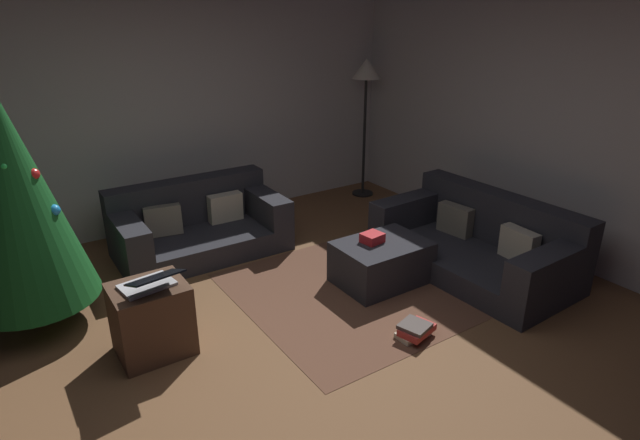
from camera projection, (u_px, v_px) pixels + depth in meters
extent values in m
plane|color=brown|center=(297.00, 367.00, 3.77)|extent=(6.40, 6.40, 0.00)
cube|color=#BCB7B2|center=(144.00, 114.00, 5.70)|extent=(6.40, 0.12, 2.60)
cube|color=#B5B0AB|center=(585.00, 132.00, 4.88)|extent=(0.12, 6.40, 2.60)
cube|color=#26262B|center=(202.00, 242.00, 5.46)|extent=(1.69, 0.94, 0.23)
cube|color=#26262B|center=(188.00, 200.00, 5.59)|extent=(1.69, 0.26, 0.47)
cube|color=#26262B|center=(263.00, 205.00, 5.73)|extent=(0.25, 0.92, 0.30)
cube|color=#26262B|center=(127.00, 234.00, 5.00)|extent=(0.25, 0.92, 0.30)
cube|color=#BCB299|center=(225.00, 208.00, 5.64)|extent=(0.36, 0.14, 0.30)
cube|color=#716B5B|center=(163.00, 221.00, 5.30)|extent=(0.38, 0.21, 0.31)
cube|color=#26262B|center=(470.00, 261.00, 5.09)|extent=(1.06, 1.90, 0.22)
cube|color=#26262B|center=(500.00, 218.00, 5.15)|extent=(0.30, 1.88, 0.49)
cube|color=#26262B|center=(552.00, 268.00, 4.37)|extent=(1.00, 0.27, 0.32)
cube|color=#26262B|center=(412.00, 210.00, 5.60)|extent=(1.00, 0.27, 0.32)
cube|color=#BCB299|center=(519.00, 245.00, 4.80)|extent=(0.15, 0.37, 0.30)
cube|color=#716B5B|center=(455.00, 220.00, 5.36)|extent=(0.16, 0.37, 0.30)
cube|color=#26262B|center=(381.00, 262.00, 4.86)|extent=(0.82, 0.59, 0.39)
cube|color=red|center=(372.00, 238.00, 4.78)|extent=(0.20, 0.19, 0.08)
cube|color=black|center=(378.00, 236.00, 4.91)|extent=(0.08, 0.17, 0.02)
cylinder|color=brown|center=(40.00, 310.00, 4.23)|extent=(0.10, 0.10, 0.25)
cone|color=#14501E|center=(13.00, 195.00, 3.86)|extent=(0.97, 0.97, 1.70)
sphere|color=#CC33BF|center=(57.00, 221.00, 4.25)|extent=(0.07, 0.07, 0.07)
sphere|color=green|center=(4.00, 166.00, 3.64)|extent=(0.06, 0.06, 0.06)
sphere|color=#CC33BF|center=(5.00, 222.00, 4.16)|extent=(0.08, 0.08, 0.08)
sphere|color=red|center=(34.00, 174.00, 3.80)|extent=(0.08, 0.08, 0.08)
sphere|color=green|center=(8.00, 200.00, 4.06)|extent=(0.05, 0.05, 0.05)
sphere|color=#2699E5|center=(54.00, 210.00, 3.92)|extent=(0.09, 0.09, 0.09)
sphere|color=#CC33BF|center=(42.00, 197.00, 3.86)|extent=(0.07, 0.07, 0.07)
cube|color=#4C3323|center=(152.00, 319.00, 3.84)|extent=(0.52, 0.44, 0.55)
cube|color=silver|center=(147.00, 285.00, 3.74)|extent=(0.39, 0.29, 0.02)
cube|color=black|center=(155.00, 278.00, 3.57)|extent=(0.38, 0.28, 0.10)
cube|color=beige|center=(413.00, 334.00, 4.10)|extent=(0.26, 0.16, 0.04)
cube|color=#B7332D|center=(417.00, 330.00, 4.08)|extent=(0.32, 0.25, 0.05)
cube|color=#4C423D|center=(415.00, 326.00, 4.05)|extent=(0.26, 0.26, 0.03)
cylinder|color=black|center=(363.00, 193.00, 7.19)|extent=(0.28, 0.28, 0.02)
cylinder|color=black|center=(364.00, 139.00, 6.90)|extent=(0.04, 0.04, 1.53)
cone|color=beige|center=(367.00, 69.00, 6.57)|extent=(0.36, 0.36, 0.24)
cube|color=brown|center=(380.00, 281.00, 4.93)|extent=(2.60, 2.00, 0.01)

